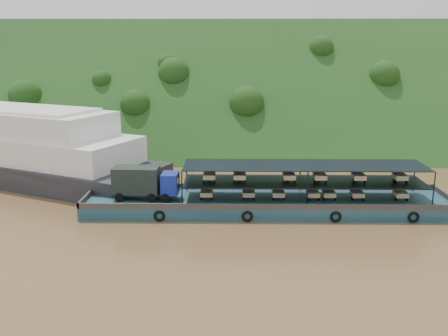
{
  "coord_description": "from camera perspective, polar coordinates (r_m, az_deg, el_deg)",
  "views": [
    {
      "loc": [
        -1.28,
        -47.42,
        15.63
      ],
      "look_at": [
        -2.0,
        3.0,
        3.2
      ],
      "focal_mm": 40.0,
      "sensor_mm": 36.0,
      "label": 1
    }
  ],
  "objects": [
    {
      "name": "cargo_barge",
      "position": [
        48.62,
        4.09,
        -3.58
      ],
      "size": [
        35.0,
        7.18,
        4.54
      ],
      "color": "#133343",
      "rests_on": "ground"
    },
    {
      "name": "hillside",
      "position": [
        84.88,
        1.67,
        3.23
      ],
      "size": [
        140.0,
        39.6,
        39.6
      ],
      "primitive_type": "cube",
      "rotation": [
        0.79,
        0.0,
        0.0
      ],
      "color": "#193C15",
      "rests_on": "ground"
    },
    {
      "name": "ground",
      "position": [
        49.95,
        2.25,
        -4.4
      ],
      "size": [
        160.0,
        160.0,
        0.0
      ],
      "primitive_type": "plane",
      "color": "brown",
      "rests_on": "ground"
    },
    {
      "name": "passenger_ferry",
      "position": [
        66.99,
        -23.95,
        2.39
      ],
      "size": [
        42.77,
        27.37,
        8.56
      ],
      "rotation": [
        0.0,
        0.0,
        -0.43
      ],
      "color": "black",
      "rests_on": "ground"
    }
  ]
}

